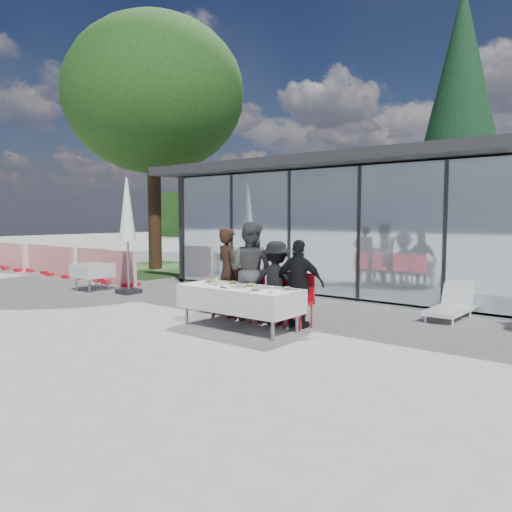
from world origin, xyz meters
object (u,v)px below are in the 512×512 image
at_px(diner_chair_d, 301,298).
at_px(plate_c, 251,286).
at_px(diner_chair_b, 252,292).
at_px(lounger, 452,305).
at_px(plate_a, 210,281).
at_px(plate_b, 233,283).
at_px(diner_c, 276,283).
at_px(construction_barriers, 51,262).
at_px(diner_d, 299,284).
at_px(market_umbrella, 127,217).
at_px(plate_extra, 256,290).
at_px(diner_b, 250,271).
at_px(plate_d, 287,289).
at_px(deciduous_tree, 153,96).
at_px(dining_table, 240,298).
at_px(spare_table_left, 92,270).
at_px(conifer_tree, 460,108).
at_px(diner_chair_c, 278,295).
at_px(folded_eyeglasses, 224,288).
at_px(juice_bottle, 216,281).
at_px(diner_chair_a, 230,289).

bearing_deg(diner_chair_d, plate_c, -132.54).
bearing_deg(diner_chair_b, lounger, 39.74).
xyz_separation_m(diner_chair_d, plate_a, (-1.61, -0.68, 0.24)).
bearing_deg(plate_b, diner_c, 40.59).
bearing_deg(construction_barriers, diner_d, -7.58).
bearing_deg(market_umbrella, plate_extra, -15.50).
bearing_deg(plate_extra, diner_b, 133.02).
relative_size(plate_b, plate_d, 1.00).
bearing_deg(deciduous_tree, dining_table, -32.07).
bearing_deg(spare_table_left, deciduous_tree, 123.09).
xyz_separation_m(diner_chair_d, market_umbrella, (-5.68, 0.52, 1.45)).
distance_m(plate_a, conifer_tree, 13.68).
relative_size(diner_c, market_umbrella, 0.52).
bearing_deg(lounger, plate_c, -128.24).
relative_size(diner_chair_c, conifer_tree, 0.09).
relative_size(dining_table, plate_d, 8.15).
xyz_separation_m(plate_d, folded_eyeglasses, (-1.02, -0.48, -0.02)).
bearing_deg(plate_d, market_umbrella, 169.33).
distance_m(lounger, deciduous_tree, 13.55).
bearing_deg(conifer_tree, folded_eyeglasses, -90.05).
distance_m(diner_chair_d, juice_bottle, 1.55).
xyz_separation_m(market_umbrella, lounger, (7.57, 1.99, -1.73)).
height_order(plate_a, market_umbrella, market_umbrella).
bearing_deg(plate_c, diner_chair_d, 47.46).
xyz_separation_m(plate_extra, spare_table_left, (-6.55, 1.18, -0.22)).
height_order(diner_b, plate_extra, diner_b).
height_order(plate_c, lounger, plate_c).
xyz_separation_m(diner_chair_c, diner_d, (0.51, -0.05, 0.26)).
relative_size(diner_d, plate_b, 5.73).
xyz_separation_m(diner_chair_a, diner_b, (0.58, -0.05, 0.41)).
height_order(diner_d, construction_barriers, diner_d).
bearing_deg(diner_chair_a, plate_d, -17.62).
bearing_deg(diner_b, juice_bottle, 72.96).
bearing_deg(dining_table, diner_chair_b, 113.02).
height_order(diner_chair_a, diner_chair_c, same).
height_order(diner_chair_d, juice_bottle, diner_chair_d).
relative_size(plate_a, lounger, 0.21).
bearing_deg(plate_d, juice_bottle, -167.75).
bearing_deg(plate_c, diner_b, 129.38).
relative_size(diner_chair_b, deciduous_tree, 0.10).
bearing_deg(plate_d, diner_chair_b, 155.03).
bearing_deg(diner_chair_b, plate_d, -24.97).
distance_m(diner_b, diner_chair_c, 0.74).
height_order(diner_chair_c, plate_c, diner_chair_c).
distance_m(diner_chair_d, spare_table_left, 6.79).
bearing_deg(diner_chair_c, deciduous_tree, 152.21).
relative_size(diner_c, plate_d, 5.60).
xyz_separation_m(diner_chair_a, lounger, (3.59, 2.51, -0.28)).
bearing_deg(construction_barriers, diner_chair_d, -7.33).
height_order(diner_c, diner_d, diner_d).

